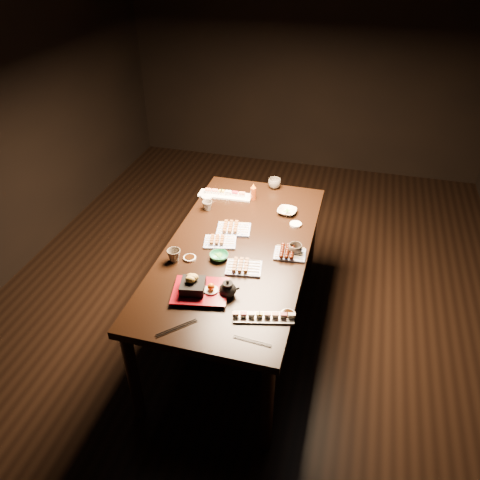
{
  "coord_description": "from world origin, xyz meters",
  "views": [
    {
      "loc": [
        0.65,
        -2.75,
        2.51
      ],
      "look_at": [
        -0.0,
        -0.34,
        0.77
      ],
      "focal_mm": 35.0,
      "sensor_mm": 36.0,
      "label": 1
    }
  ],
  "objects_px": {
    "sushi_platter_far": "(225,193)",
    "teacup_far_left": "(207,206)",
    "edamame_bowl_green": "(219,256)",
    "teacup_far_right": "(274,183)",
    "yakitori_plate_right": "(244,265)",
    "sushi_platter_near": "(263,316)",
    "teapot": "(228,288)",
    "dining_table": "(238,291)",
    "condiment_bottle": "(253,192)",
    "yakitori_plate_center": "(220,240)",
    "tempura_tray": "(200,286)",
    "teacup_near_left": "(174,255)",
    "edamame_bowl_cream": "(287,211)",
    "teacup_mid_right": "(295,249)",
    "yakitori_plate_left": "(234,227)"
  },
  "relations": [
    {
      "from": "yakitori_plate_right",
      "to": "teapot",
      "type": "bearing_deg",
      "value": -104.92
    },
    {
      "from": "yakitori_plate_center",
      "to": "edamame_bowl_green",
      "type": "distance_m",
      "value": 0.17
    },
    {
      "from": "yakitori_plate_right",
      "to": "edamame_bowl_cream",
      "type": "xyz_separation_m",
      "value": [
        0.14,
        0.7,
        -0.01
      ]
    },
    {
      "from": "teapot",
      "to": "condiment_bottle",
      "type": "relative_size",
      "value": 0.9
    },
    {
      "from": "dining_table",
      "to": "sushi_platter_near",
      "type": "height_order",
      "value": "sushi_platter_near"
    },
    {
      "from": "teacup_near_left",
      "to": "condiment_bottle",
      "type": "height_order",
      "value": "condiment_bottle"
    },
    {
      "from": "sushi_platter_near",
      "to": "yakitori_plate_center",
      "type": "height_order",
      "value": "yakitori_plate_center"
    },
    {
      "from": "yakitori_plate_left",
      "to": "teacup_far_left",
      "type": "bearing_deg",
      "value": 130.71
    },
    {
      "from": "yakitori_plate_center",
      "to": "teacup_far_left",
      "type": "relative_size",
      "value": 2.81
    },
    {
      "from": "yakitori_plate_right",
      "to": "teacup_far_right",
      "type": "relative_size",
      "value": 2.19
    },
    {
      "from": "yakitori_plate_right",
      "to": "edamame_bowl_cream",
      "type": "bearing_deg",
      "value": 70.47
    },
    {
      "from": "dining_table",
      "to": "teacup_mid_right",
      "type": "bearing_deg",
      "value": -0.85
    },
    {
      "from": "edamame_bowl_cream",
      "to": "teacup_far_left",
      "type": "distance_m",
      "value": 0.57
    },
    {
      "from": "edamame_bowl_cream",
      "to": "condiment_bottle",
      "type": "bearing_deg",
      "value": 154.21
    },
    {
      "from": "sushi_platter_near",
      "to": "teapot",
      "type": "bearing_deg",
      "value": 137.04
    },
    {
      "from": "dining_table",
      "to": "condiment_bottle",
      "type": "relative_size",
      "value": 13.92
    },
    {
      "from": "teacup_mid_right",
      "to": "teacup_near_left",
      "type": "bearing_deg",
      "value": -159.51
    },
    {
      "from": "sushi_platter_near",
      "to": "teacup_far_left",
      "type": "relative_size",
      "value": 4.4
    },
    {
      "from": "teacup_mid_right",
      "to": "teapot",
      "type": "distance_m",
      "value": 0.57
    },
    {
      "from": "yakitori_plate_right",
      "to": "teacup_far_right",
      "type": "distance_m",
      "value": 1.05
    },
    {
      "from": "edamame_bowl_green",
      "to": "teacup_mid_right",
      "type": "relative_size",
      "value": 1.32
    },
    {
      "from": "condiment_bottle",
      "to": "yakitori_plate_right",
      "type": "bearing_deg",
      "value": -80.03
    },
    {
      "from": "edamame_bowl_cream",
      "to": "sushi_platter_far",
      "type": "bearing_deg",
      "value": 165.85
    },
    {
      "from": "yakitori_plate_center",
      "to": "tempura_tray",
      "type": "xyz_separation_m",
      "value": [
        0.04,
        -0.5,
        0.03
      ]
    },
    {
      "from": "tempura_tray",
      "to": "teapot",
      "type": "bearing_deg",
      "value": 0.98
    },
    {
      "from": "teacup_near_left",
      "to": "teacup_far_left",
      "type": "relative_size",
      "value": 1.15
    },
    {
      "from": "sushi_platter_near",
      "to": "edamame_bowl_green",
      "type": "bearing_deg",
      "value": 117.5
    },
    {
      "from": "teacup_near_left",
      "to": "teacup_mid_right",
      "type": "relative_size",
      "value": 0.96
    },
    {
      "from": "condiment_bottle",
      "to": "teacup_mid_right",
      "type": "bearing_deg",
      "value": -55.14
    },
    {
      "from": "tempura_tray",
      "to": "teacup_far_right",
      "type": "bearing_deg",
      "value": 72.77
    },
    {
      "from": "dining_table",
      "to": "edamame_bowl_green",
      "type": "xyz_separation_m",
      "value": [
        -0.08,
        -0.15,
        0.39
      ]
    },
    {
      "from": "teacup_far_left",
      "to": "dining_table",
      "type": "bearing_deg",
      "value": -49.13
    },
    {
      "from": "teacup_far_right",
      "to": "sushi_platter_far",
      "type": "bearing_deg",
      "value": -145.89
    },
    {
      "from": "dining_table",
      "to": "sushi_platter_far",
      "type": "xyz_separation_m",
      "value": [
        -0.27,
        0.61,
        0.4
      ]
    },
    {
      "from": "teapot",
      "to": "condiment_bottle",
      "type": "xyz_separation_m",
      "value": [
        -0.12,
        1.08,
        0.02
      ]
    },
    {
      "from": "dining_table",
      "to": "sushi_platter_far",
      "type": "height_order",
      "value": "sushi_platter_far"
    },
    {
      "from": "sushi_platter_far",
      "to": "teapot",
      "type": "xyz_separation_m",
      "value": [
        0.34,
        -1.07,
        0.02
      ]
    },
    {
      "from": "edamame_bowl_green",
      "to": "tempura_tray",
      "type": "relative_size",
      "value": 0.38
    },
    {
      "from": "yakitori_plate_left",
      "to": "edamame_bowl_green",
      "type": "xyz_separation_m",
      "value": [
        -0.0,
        -0.33,
        -0.01
      ]
    },
    {
      "from": "edamame_bowl_green",
      "to": "tempura_tray",
      "type": "xyz_separation_m",
      "value": [
        -0.01,
        -0.34,
        0.04
      ]
    },
    {
      "from": "dining_table",
      "to": "tempura_tray",
      "type": "height_order",
      "value": "tempura_tray"
    },
    {
      "from": "teacup_near_left",
      "to": "teacup_mid_right",
      "type": "height_order",
      "value": "teacup_near_left"
    },
    {
      "from": "edamame_bowl_green",
      "to": "teacup_near_left",
      "type": "relative_size",
      "value": 1.37
    },
    {
      "from": "tempura_tray",
      "to": "dining_table",
      "type": "bearing_deg",
      "value": 69.38
    },
    {
      "from": "sushi_platter_far",
      "to": "teacup_far_left",
      "type": "bearing_deg",
      "value": 70.76
    },
    {
      "from": "yakitori_plate_center",
      "to": "edamame_bowl_green",
      "type": "relative_size",
      "value": 1.77
    },
    {
      "from": "dining_table",
      "to": "teacup_mid_right",
      "type": "distance_m",
      "value": 0.55
    },
    {
      "from": "tempura_tray",
      "to": "teacup_far_right",
      "type": "height_order",
      "value": "tempura_tray"
    },
    {
      "from": "teacup_mid_right",
      "to": "yakitori_plate_center",
      "type": "bearing_deg",
      "value": -178.6
    },
    {
      "from": "edamame_bowl_green",
      "to": "teacup_far_right",
      "type": "height_order",
      "value": "teacup_far_right"
    }
  ]
}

